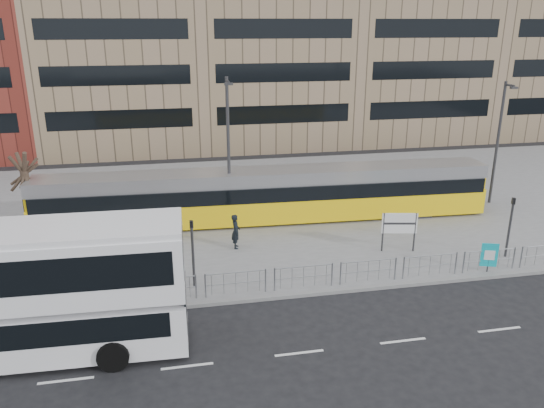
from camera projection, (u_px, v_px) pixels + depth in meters
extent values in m
plane|color=black|center=(322.00, 295.00, 23.17)|extent=(120.00, 120.00, 0.00)
cube|color=slate|center=(270.00, 205.00, 34.28)|extent=(64.00, 24.00, 0.15)
cube|color=gray|center=(321.00, 293.00, 23.19)|extent=(64.00, 0.25, 0.17)
cube|color=#8E755B|center=(120.00, 26.00, 49.32)|extent=(14.00, 16.00, 22.00)
cube|color=#8E755B|center=(267.00, 15.00, 51.56)|extent=(14.00, 16.00, 24.00)
cube|color=#8E755B|center=(400.00, 31.00, 54.60)|extent=(14.00, 16.00, 21.00)
cube|color=#8E755B|center=(523.00, 20.00, 56.83)|extent=(14.00, 16.00, 23.00)
cylinder|color=#919399|center=(362.00, 261.00, 23.61)|extent=(32.00, 0.05, 0.05)
cylinder|color=#919399|center=(362.00, 272.00, 23.77)|extent=(32.00, 0.04, 0.04)
cube|color=white|center=(378.00, 344.00, 19.63)|extent=(62.00, 0.12, 0.01)
cube|color=white|center=(13.00, 328.00, 18.56)|extent=(12.16, 3.17, 1.87)
cube|color=white|center=(2.00, 268.00, 17.81)|extent=(12.16, 3.17, 2.31)
cube|color=black|center=(27.00, 315.00, 18.50)|extent=(9.97, 3.14, 0.93)
cube|color=black|center=(1.00, 262.00, 17.74)|extent=(11.51, 3.19, 1.21)
cylinder|color=black|center=(113.00, 356.00, 17.99)|extent=(1.11, 0.36, 1.10)
cylinder|color=black|center=(122.00, 314.00, 20.60)|extent=(1.11, 0.36, 1.10)
cube|color=yellow|center=(267.00, 206.00, 31.22)|extent=(26.37, 3.48, 1.50)
cube|color=black|center=(267.00, 189.00, 30.88)|extent=(26.00, 3.50, 0.85)
cube|color=#A5A5AA|center=(267.00, 176.00, 30.63)|extent=(26.36, 3.28, 0.75)
cube|color=yellow|center=(467.00, 186.00, 32.88)|extent=(1.21, 2.16, 2.44)
cube|color=yellow|center=(41.00, 207.00, 29.16)|extent=(1.21, 2.16, 2.44)
cylinder|color=#2D2D30|center=(267.00, 195.00, 30.99)|extent=(2.32, 2.32, 2.82)
cube|color=#2D2D30|center=(402.00, 209.00, 32.68)|extent=(2.90, 2.47, 0.47)
cube|color=#2D2D30|center=(120.00, 224.00, 30.18)|extent=(2.90, 2.47, 0.47)
cylinder|color=#2D2D30|center=(383.00, 232.00, 26.93)|extent=(0.09, 0.09, 2.06)
cylinder|color=#2D2D30|center=(415.00, 232.00, 26.93)|extent=(0.09, 0.09, 2.06)
cube|color=white|center=(400.00, 223.00, 26.77)|extent=(1.77, 0.42, 1.08)
cylinder|color=#2D2D30|center=(488.00, 264.00, 24.86)|extent=(0.06, 0.06, 0.77)
cube|color=#0DB0C0|center=(489.00, 255.00, 24.71)|extent=(0.75, 0.30, 1.15)
cube|color=white|center=(490.00, 255.00, 24.68)|extent=(0.46, 0.16, 0.48)
imported|color=black|center=(236.00, 231.00, 27.36)|extent=(0.50, 0.71, 1.83)
cylinder|color=#2D2D30|center=(193.00, 255.00, 23.20)|extent=(0.12, 0.12, 3.00)
imported|color=#2D2D30|center=(192.00, 231.00, 22.84)|extent=(0.17, 0.21, 1.00)
cylinder|color=#2D2D30|center=(509.00, 229.00, 26.14)|extent=(0.12, 0.12, 3.00)
imported|color=#2D2D30|center=(513.00, 208.00, 25.79)|extent=(0.20, 0.23, 1.00)
cylinder|color=#2D2D30|center=(229.00, 154.00, 29.44)|extent=(0.18, 0.18, 8.42)
cylinder|color=#2D2D30|center=(227.00, 81.00, 27.77)|extent=(0.14, 0.90, 0.14)
cube|color=#2D2D30|center=(229.00, 84.00, 27.39)|extent=(0.45, 0.20, 0.12)
cylinder|color=#2D2D30|center=(497.00, 144.00, 33.36)|extent=(0.18, 0.18, 7.77)
cylinder|color=#2D2D30|center=(510.00, 85.00, 31.79)|extent=(0.14, 0.90, 0.14)
cube|color=#2D2D30|center=(514.00, 88.00, 31.40)|extent=(0.45, 0.20, 0.12)
cylinder|color=#30201B|center=(29.00, 202.00, 29.05)|extent=(0.44, 0.44, 3.58)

